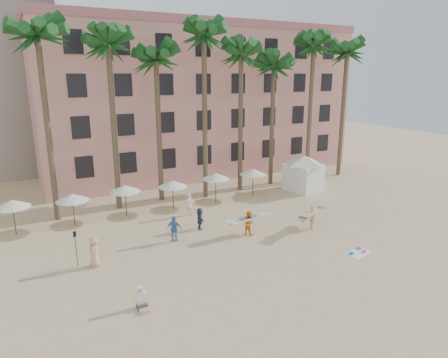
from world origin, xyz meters
TOP-DOWN VIEW (x-y plane):
  - ground at (0.00, 0.00)m, footprint 120.00×120.00m
  - pink_hotel at (7.00, 26.00)m, footprint 35.00×14.00m
  - palm_row at (0.51, 15.00)m, footprint 44.40×5.40m
  - umbrella_row at (-3.00, 12.50)m, footprint 22.50×2.70m
  - cabana at (12.44, 11.95)m, footprint 5.46×5.46m
  - beach_towel at (6.49, -1.17)m, footprint 1.99×1.42m
  - carrier_yellow at (6.57, 3.48)m, footprint 3.49×2.21m
  - carrier_white at (1.79, 4.79)m, footprint 3.12×1.05m
  - beachgoers at (-3.56, 6.89)m, footprint 9.36×6.42m
  - paddle at (-9.83, 5.42)m, footprint 0.18×0.04m
  - seated_man at (-7.71, -0.78)m, footprint 0.49×0.85m

SIDE VIEW (x-z plane):
  - ground at x=0.00m, z-range 0.00..0.00m
  - beach_towel at x=6.49m, z-range -0.04..0.10m
  - seated_man at x=-7.71m, z-range -0.17..0.93m
  - beachgoers at x=-3.56m, z-range -0.06..1.85m
  - carrier_white at x=1.79m, z-range 0.07..1.83m
  - carrier_yellow at x=6.57m, z-range 0.12..1.97m
  - paddle at x=-9.83m, z-range 0.30..2.52m
  - cabana at x=12.44m, z-range 0.32..3.82m
  - umbrella_row at x=-3.00m, z-range 0.97..3.69m
  - pink_hotel at x=7.00m, z-range 0.00..16.00m
  - palm_row at x=0.51m, z-range 4.82..21.12m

